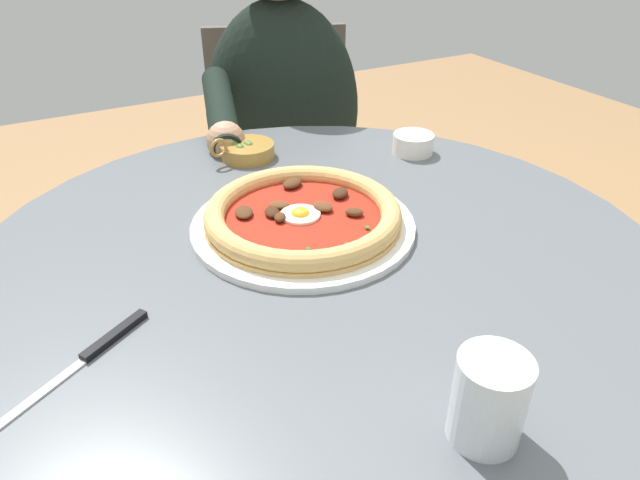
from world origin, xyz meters
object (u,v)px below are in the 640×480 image
object	(u,v)px
pizza_on_plate	(303,217)
ramekin_capers	(413,143)
diner_person	(285,191)
olive_pan	(246,150)
cafe_chair_diner	(281,162)
dining_table	(319,340)
water_glass	(488,404)
steak_knife	(89,355)

from	to	relation	value
pizza_on_plate	ramekin_capers	world-z (taller)	pizza_on_plate
diner_person	olive_pan	bearing A→B (deg)	-35.24
ramekin_capers	cafe_chair_diner	size ratio (longest dim) A/B	0.09
dining_table	pizza_on_plate	bearing A→B (deg)	171.96
water_glass	ramekin_capers	bearing A→B (deg)	149.41
ramekin_capers	diner_person	size ratio (longest dim) A/B	0.06
steak_knife	ramekin_capers	size ratio (longest dim) A/B	2.71
diner_person	cafe_chair_diner	distance (m)	0.14
water_glass	dining_table	bearing A→B (deg)	177.46
olive_pan	steak_knife	bearing A→B (deg)	-40.24
ramekin_capers	cafe_chair_diner	distance (m)	0.60
steak_knife	water_glass	bearing A→B (deg)	47.43
water_glass	steak_knife	size ratio (longest dim) A/B	0.44
pizza_on_plate	cafe_chair_diner	world-z (taller)	cafe_chair_diner
pizza_on_plate	diner_person	bearing A→B (deg)	157.76
water_glass	olive_pan	world-z (taller)	water_glass
dining_table	olive_pan	size ratio (longest dim) A/B	7.75
steak_knife	diner_person	bearing A→B (deg)	141.78
pizza_on_plate	steak_knife	size ratio (longest dim) A/B	1.60
water_glass	diner_person	world-z (taller)	diner_person
dining_table	water_glass	world-z (taller)	water_glass
cafe_chair_diner	ramekin_capers	bearing A→B (deg)	1.63
olive_pan	cafe_chair_diner	bearing A→B (deg)	148.65
dining_table	olive_pan	world-z (taller)	olive_pan
cafe_chair_diner	water_glass	bearing A→B (deg)	-15.66
pizza_on_plate	cafe_chair_diner	xyz separation A→B (m)	(-0.69, 0.28, -0.25)
dining_table	ramekin_capers	size ratio (longest dim) A/B	12.78
dining_table	diner_person	xyz separation A→B (m)	(-0.62, 0.24, -0.09)
ramekin_capers	olive_pan	distance (m)	0.30
water_glass	cafe_chair_diner	world-z (taller)	cafe_chair_diner
pizza_on_plate	water_glass	distance (m)	0.40
dining_table	olive_pan	bearing A→B (deg)	174.36
ramekin_capers	olive_pan	world-z (taller)	olive_pan
olive_pan	diner_person	size ratio (longest dim) A/B	0.11
olive_pan	cafe_chair_diner	xyz separation A→B (m)	(-0.42, 0.26, -0.24)
diner_person	steak_knife	bearing A→B (deg)	-38.22
dining_table	diner_person	size ratio (longest dim) A/B	0.82
olive_pan	pizza_on_plate	bearing A→B (deg)	-5.07
dining_table	pizza_on_plate	world-z (taller)	pizza_on_plate
steak_knife	olive_pan	bearing A→B (deg)	139.76
water_glass	diner_person	bearing A→B (deg)	165.22
steak_knife	ramekin_capers	bearing A→B (deg)	114.30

